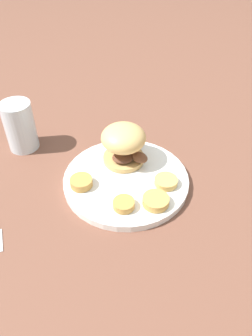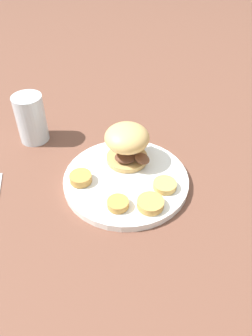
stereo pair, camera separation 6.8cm
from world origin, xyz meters
name	(u,v)px [view 1 (the left image)]	position (x,y,z in m)	size (l,w,h in m)	color
ground_plane	(126,183)	(0.00, 0.00, 0.00)	(4.00, 4.00, 0.00)	brown
dinner_plate	(126,179)	(0.00, 0.00, 0.01)	(0.27, 0.27, 0.02)	white
sandwich	(124,142)	(0.06, -0.01, 0.07)	(0.11, 0.10, 0.09)	tan
potato_round_0	(166,181)	(-0.04, -0.07, 0.02)	(0.05, 0.05, 0.01)	tan
potato_round_1	(124,204)	(-0.08, 0.03, 0.02)	(0.04, 0.04, 0.01)	#BC8942
potato_round_2	(81,182)	(0.00, 0.10, 0.03)	(0.05, 0.05, 0.02)	#BC8942
potato_round_3	(156,201)	(-0.09, -0.04, 0.02)	(0.05, 0.05, 0.02)	tan
drinking_glass	(20,126)	(0.19, 0.21, 0.06)	(0.07, 0.07, 0.12)	silver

